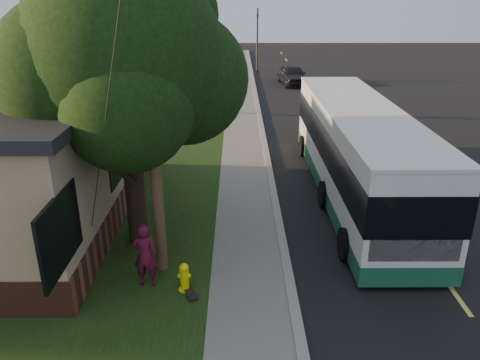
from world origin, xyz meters
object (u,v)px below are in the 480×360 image
skateboarder (145,255)px  utility_pole (150,97)px  bare_tree_near (200,78)px  leafy_tree (126,62)px  traffic_signal (257,36)px  distant_car (293,75)px  skateboard_main (189,290)px  fire_hydrant (184,277)px  transit_bus (357,150)px  bare_tree_far (217,55)px

skateboarder → utility_pole: bearing=-104.0°
bare_tree_near → leafy_tree: bearing=-92.5°
traffic_signal → utility_pole: bearing=-96.6°
bare_tree_near → distant_car: (6.56, 9.62, -1.38)m
traffic_signal → skateboarder: 34.08m
leafy_tree → skateboard_main: leafy_tree is taller
utility_pole → bare_tree_near: bearing=90.7°
utility_pole → skateboard_main: utility_pole is taller
fire_hydrant → transit_bus: (5.47, 5.87, 1.29)m
bare_tree_far → traffic_signal: size_ratio=0.73×
transit_bus → skateboarder: (-6.43, -5.64, -0.82)m
fire_hydrant → utility_pole: size_ratio=0.08×
leafy_tree → bare_tree_near: bearing=87.5°
traffic_signal → transit_bus: size_ratio=0.46×
leafy_tree → distant_car: (7.23, 24.98, -4.40)m
traffic_signal → skateboard_main: size_ratio=6.47×
bare_tree_far → traffic_signal: 5.44m
traffic_signal → distant_car: (2.56, -6.38, -2.40)m
fire_hydrant → bare_tree_far: bare_tree_far is taller
utility_pole → traffic_signal: bearing=83.4°
transit_bus → skateboard_main: transit_bus is taller
bare_tree_near → skateboard_main: bearing=-86.8°
leafy_tree → traffic_signal: 31.76m
leafy_tree → bare_tree_near: (0.67, 15.35, -3.02)m
utility_pole → distant_car: 27.65m
fire_hydrant → bare_tree_near: bearing=92.9°
bare_tree_far → distant_car: bearing=-21.4°
fire_hydrant → skateboard_main: fire_hydrant is taller
leafy_tree → skateboarder: size_ratio=4.67×
bare_tree_far → distant_car: (6.06, -2.38, -1.24)m
bare_tree_near → traffic_signal: (4.00, 16.00, 1.01)m
skateboarder → transit_bus: bearing=-134.4°
traffic_signal → skateboard_main: traffic_signal is taller
skateboard_main → skateboarder: bearing=162.0°
utility_pole → leafy_tree: (-0.87, 1.66, 0.54)m
traffic_signal → distant_car: bearing=-68.1°
traffic_signal → distant_car: size_ratio=1.22×
traffic_signal → transit_bus: (2.37, -28.13, -1.44)m
fire_hydrant → leafy_tree: (-1.57, 2.65, 4.73)m
fire_hydrant → skateboarder: skateboarder is taller
skateboarder → distant_car: size_ratio=0.37×
distant_car → skateboard_main: bearing=-108.9°
distant_car → bare_tree_near: bearing=-131.9°
bare_tree_far → transit_bus: bare_tree_far is taller
bare_tree_far → transit_bus: bearing=-76.3°
utility_pole → skateboard_main: 4.70m
leafy_tree → transit_bus: bearing=24.6°
skateboarder → bare_tree_near: bearing=-85.8°
leafy_tree → bare_tree_far: (1.17, 27.35, -3.16)m
bare_tree_far → distant_car: size_ratio=0.90×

